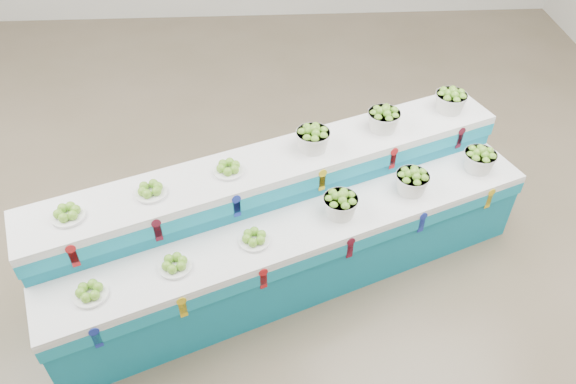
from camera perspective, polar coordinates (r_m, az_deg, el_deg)
The scene contains 14 objects.
ground at distance 5.04m, azimuth -6.69°, elevation -6.23°, with size 10.00×10.00×0.00m, color brown.
display_stand at distance 4.53m, azimuth 0.00°, elevation -3.38°, with size 4.02×1.04×1.02m, color teal, non-canonical shape.
plate_lower_left at distance 3.99m, azimuth -19.95°, elevation -9.67°, with size 0.24×0.24×0.09m, color white.
plate_lower_mid at distance 3.99m, azimuth -11.73°, elevation -7.28°, with size 0.24×0.24×0.09m, color white.
plate_lower_right at distance 4.08m, azimuth -3.54°, elevation -4.73°, with size 0.24×0.24×0.09m, color white.
basket_lower_left at distance 4.27m, azimuth 5.47°, elevation -1.26°, with size 0.28×0.28×0.20m, color silver, non-canonical shape.
basket_lower_mid at distance 4.57m, azimuth 12.78°, elevation 1.13°, with size 0.28×0.28×0.20m, color silver, non-canonical shape.
basket_lower_right at distance 4.95m, azimuth 19.31°, elevation 3.26°, with size 0.28×0.28×0.20m, color silver, non-canonical shape.
plate_upper_left at distance 4.13m, azimuth -22.01°, elevation -1.99°, with size 0.24×0.24×0.09m, color white.
plate_upper_mid at distance 4.14m, azimuth -14.15°, elevation 0.28°, with size 0.24×0.24×0.09m, color white.
plate_upper_right at distance 4.23m, azimuth -6.22°, elevation 2.57°, with size 0.24×0.24×0.09m, color white.
basket_upper_left at distance 4.41m, azimuth 2.62°, elevation 5.62°, with size 0.28×0.28×0.20m, color silver, non-canonical shape.
basket_upper_mid at distance 4.70m, azimuth 9.94°, elevation 7.54°, with size 0.28×0.28×0.20m, color silver, non-canonical shape.
basket_upper_right at distance 5.07m, azimuth 16.57°, elevation 9.16°, with size 0.28×0.28×0.20m, color silver, non-canonical shape.
Camera 1 is at (0.40, -3.35, 3.74)m, focal length 34.15 mm.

